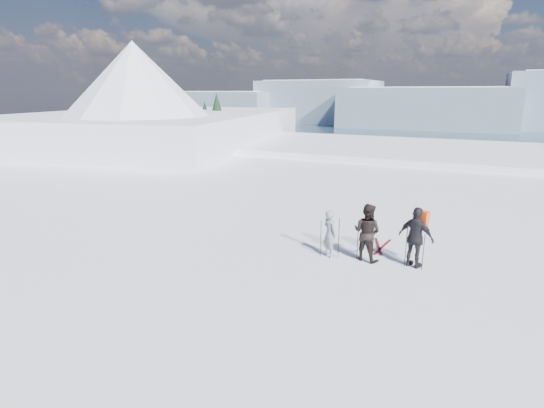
{
  "coord_description": "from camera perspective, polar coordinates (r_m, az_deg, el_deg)",
  "views": [
    {
      "loc": [
        2.96,
        -8.75,
        5.22
      ],
      "look_at": [
        -2.52,
        3.0,
        1.75
      ],
      "focal_mm": 28.0,
      "sensor_mm": 36.0,
      "label": 1
    }
  ],
  "objects": [
    {
      "name": "lake_basin",
      "position": [
        40.59,
        19.73,
        -2.72
      ],
      "size": [
        820.0,
        820.0,
        71.62
      ],
      "color": "white",
      "rests_on": "ground"
    },
    {
      "name": "skier_pack",
      "position": [
        13.51,
        18.78,
        -4.3
      ],
      "size": [
        1.2,
        0.8,
        1.89
      ],
      "primitive_type": "imported",
      "rotation": [
        0.0,
        0.0,
        2.8
      ],
      "color": "black",
      "rests_on": "ground"
    },
    {
      "name": "near_ridge",
      "position": [
        49.03,
        -12.73,
        4.36
      ],
      "size": [
        31.37,
        35.68,
        25.62
      ],
      "color": "white",
      "rests_on": "ground"
    },
    {
      "name": "skier_dark",
      "position": [
        13.67,
        12.64,
        -3.71
      ],
      "size": [
        1.05,
        0.91,
        1.85
      ],
      "primitive_type": "imported",
      "rotation": [
        0.0,
        0.0,
        2.89
      ],
      "color": "black",
      "rests_on": "ground"
    },
    {
      "name": "far_mountain_range",
      "position": [
        464.46,
        28.92,
        11.63
      ],
      "size": [
        770.0,
        110.0,
        53.0
      ],
      "color": "slate",
      "rests_on": "ground"
    },
    {
      "name": "skis_loose",
      "position": [
        15.18,
        14.38,
        -5.57
      ],
      "size": [
        0.6,
        1.7,
        0.03
      ],
      "color": "black",
      "rests_on": "ground"
    },
    {
      "name": "backpack",
      "position": [
        13.4,
        19.69,
        0.91
      ],
      "size": [
        0.45,
        0.35,
        0.56
      ],
      "primitive_type": "cube",
      "rotation": [
        0.0,
        0.0,
        2.8
      ],
      "color": "#DD4114",
      "rests_on": "skier_pack"
    },
    {
      "name": "skier_grey",
      "position": [
        13.81,
        7.76,
        -3.93
      ],
      "size": [
        0.68,
        0.64,
        1.55
      ],
      "primitive_type": "imported",
      "rotation": [
        0.0,
        0.0,
        2.48
      ],
      "color": "gray",
      "rests_on": "ground"
    },
    {
      "name": "ski_poles",
      "position": [
        13.63,
        12.81,
        -5.13
      ],
      "size": [
        3.15,
        0.33,
        1.34
      ],
      "color": "black",
      "rests_on": "ground"
    }
  ]
}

